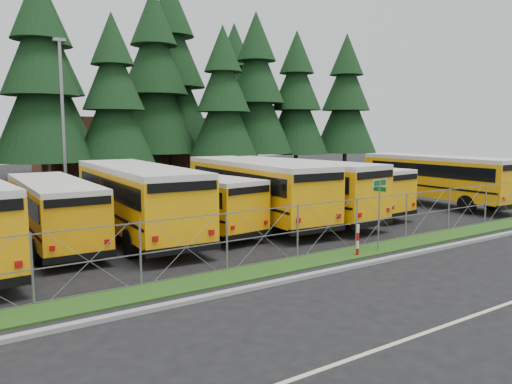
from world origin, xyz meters
TOP-DOWN VIEW (x-y plane):
  - ground at (0.00, 0.00)m, footprint 120.00×120.00m
  - curb at (0.00, -3.10)m, footprint 50.00×0.25m
  - grass_verge at (0.00, -1.70)m, footprint 50.00×1.40m
  - chainlink_fence at (0.00, -1.00)m, footprint 44.00×0.10m
  - brick_building at (6.00, 40.00)m, footprint 22.00×10.00m
  - bus_1 at (-10.95, 6.30)m, footprint 2.70×10.31m
  - bus_2 at (-7.62, 5.85)m, footprint 3.54×12.22m
  - bus_3 at (-5.05, 6.02)m, footprint 3.52×10.26m
  - bus_4 at (-1.49, 5.83)m, footprint 3.64×12.22m
  - bus_5 at (0.56, 5.52)m, footprint 4.08×12.17m
  - bus_6 at (4.12, 5.95)m, footprint 3.27×10.42m
  - bus_east at (11.34, 4.68)m, footprint 3.12×11.81m
  - street_sign at (-0.77, -1.95)m, footprint 0.83×0.55m
  - striped_bollard at (-1.98, -2.05)m, footprint 0.11×0.11m
  - light_standard at (-7.85, 17.12)m, footprint 0.70×0.35m
  - conifer_3 at (-7.56, 24.79)m, footprint 7.18×7.18m
  - conifer_4 at (-2.28, 24.33)m, footprint 6.24×6.24m
  - conifer_5 at (3.04, 28.72)m, footprint 7.89×7.89m
  - conifer_6 at (7.59, 24.15)m, footprint 6.29×6.29m
  - conifer_7 at (12.77, 26.58)m, footprint 7.31×7.31m
  - conifer_8 at (17.76, 26.44)m, footprint 6.74×6.74m
  - conifer_9 at (23.76, 25.31)m, footprint 6.79×6.79m
  - conifer_11 at (-4.88, 34.15)m, footprint 7.85×7.85m
  - conifer_12 at (6.14, 32.03)m, footprint 8.90×8.90m
  - conifer_13 at (15.40, 34.93)m, footprint 7.60×7.60m

SIDE VIEW (x-z plane):
  - ground at x=0.00m, z-range 0.00..0.00m
  - grass_verge at x=0.00m, z-range 0.00..0.06m
  - curb at x=0.00m, z-range 0.00..0.12m
  - striped_bollard at x=-1.98m, z-range 0.00..1.20m
  - chainlink_fence at x=0.00m, z-range 0.00..2.00m
  - bus_3 at x=-5.05m, z-range 0.00..2.63m
  - bus_1 at x=-10.95m, z-range 0.00..2.69m
  - bus_6 at x=4.12m, z-range 0.00..2.69m
  - bus_east at x=11.34m, z-range 0.00..3.08m
  - bus_5 at x=0.56m, z-range 0.00..3.13m
  - bus_4 at x=-1.49m, z-range 0.00..3.16m
  - bus_2 at x=-7.62m, z-range 0.00..3.17m
  - street_sign at x=-0.77m, z-range 0.63..3.44m
  - brick_building at x=6.00m, z-range 0.00..6.00m
  - light_standard at x=-7.85m, z-range 0.43..10.57m
  - conifer_4 at x=-2.28m, z-range 0.00..13.80m
  - conifer_6 at x=7.59m, z-range 0.00..13.90m
  - conifer_8 at x=17.76m, z-range 0.00..14.90m
  - conifer_9 at x=23.76m, z-range 0.00..15.02m
  - conifer_3 at x=-7.56m, z-range 0.00..15.89m
  - conifer_7 at x=12.77m, z-range 0.00..16.17m
  - conifer_13 at x=15.40m, z-range 0.00..16.80m
  - conifer_11 at x=-4.88m, z-range 0.00..17.35m
  - conifer_5 at x=3.04m, z-range 0.00..17.44m
  - conifer_12 at x=6.14m, z-range 0.00..19.68m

